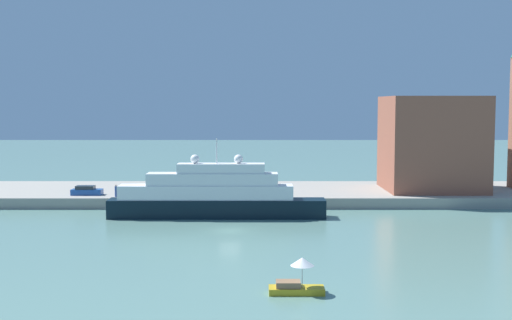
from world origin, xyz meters
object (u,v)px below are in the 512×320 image
(small_motorboat, at_px, (296,280))
(harbor_building, at_px, (431,143))
(large_yacht, at_px, (213,196))
(person_figure, at_px, (115,191))
(parked_car, at_px, (86,191))
(mooring_bollard, at_px, (249,194))

(small_motorboat, bearing_deg, harbor_building, 64.88)
(large_yacht, xyz_separation_m, person_figure, (-14.63, 8.30, -0.47))
(small_motorboat, xyz_separation_m, person_figure, (-23.46, 43.55, 1.35))
(small_motorboat, height_order, person_figure, person_figure)
(small_motorboat, height_order, parked_car, parked_car)
(harbor_building, xyz_separation_m, mooring_bollard, (-28.25, -8.73, -6.84))
(small_motorboat, bearing_deg, mooring_bollard, 95.44)
(harbor_building, distance_m, parked_car, 53.15)
(large_yacht, relative_size, mooring_bollard, 31.99)
(small_motorboat, distance_m, harbor_building, 57.47)
(person_figure, bearing_deg, small_motorboat, -61.69)
(small_motorboat, height_order, mooring_bollard, small_motorboat)
(harbor_building, bearing_deg, large_yacht, -153.70)
(large_yacht, height_order, mooring_bollard, large_yacht)
(large_yacht, relative_size, parked_car, 6.38)
(parked_car, bearing_deg, person_figure, -23.39)
(large_yacht, distance_m, mooring_bollard, 8.98)
(harbor_building, height_order, person_figure, harbor_building)
(small_motorboat, relative_size, person_figure, 2.46)
(mooring_bollard, bearing_deg, parked_car, 173.40)
(small_motorboat, distance_m, parked_car, 53.66)
(large_yacht, bearing_deg, parked_car, 151.88)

